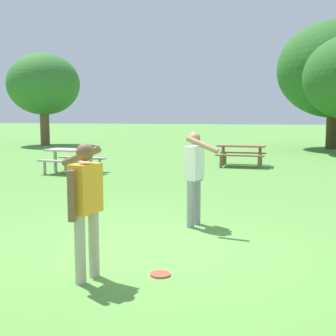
% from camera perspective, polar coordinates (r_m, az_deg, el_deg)
% --- Properties ---
extents(ground_plane, '(120.00, 120.00, 0.00)m').
position_cam_1_polar(ground_plane, '(6.98, -2.08, -9.66)').
color(ground_plane, '#568E3D').
extents(person_thrower, '(0.63, 0.76, 1.64)m').
position_cam_1_polar(person_thrower, '(5.52, -10.17, -3.99)').
color(person_thrower, '#B7AD93').
rests_on(person_thrower, ground).
extents(person_catcher, '(0.63, 0.76, 1.64)m').
position_cam_1_polar(person_catcher, '(8.01, 3.31, -0.44)').
color(person_catcher, gray).
rests_on(person_catcher, ground).
extents(frisbee, '(0.26, 0.26, 0.03)m').
position_cam_1_polar(frisbee, '(5.83, -0.96, -12.96)').
color(frisbee, '#E04733').
rests_on(frisbee, ground).
extents(picnic_table_near, '(1.94, 1.72, 0.77)m').
position_cam_1_polar(picnic_table_near, '(15.14, -11.67, 1.49)').
color(picnic_table_near, '#B2ADA3').
rests_on(picnic_table_near, ground).
extents(picnic_table_far, '(1.82, 1.57, 0.77)m').
position_cam_1_polar(picnic_table_far, '(16.91, 9.05, 2.13)').
color(picnic_table_far, olive).
rests_on(picnic_table_far, ground).
extents(tree_tall_left, '(4.11, 4.11, 5.23)m').
position_cam_1_polar(tree_tall_left, '(27.71, -15.10, 9.90)').
color(tree_tall_left, brown).
rests_on(tree_tall_left, ground).
extents(tree_broad_center, '(5.81, 5.81, 6.56)m').
position_cam_1_polar(tree_broad_center, '(25.68, 19.84, 11.34)').
color(tree_broad_center, '#4C3823').
rests_on(tree_broad_center, ground).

